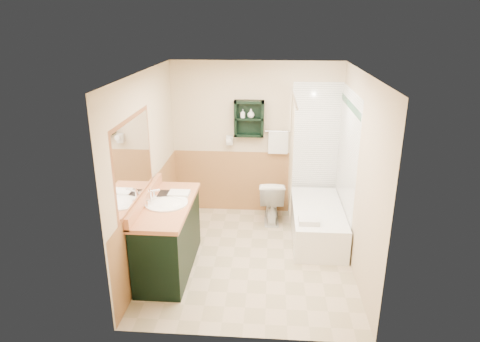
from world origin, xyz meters
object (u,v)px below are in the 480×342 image
object	(u,v)px
vanity	(168,237)
toilet	(271,200)
soap_bottle_b	(251,114)
vanity_book	(158,186)
hair_dryer	(230,140)
soap_bottle_a	(243,116)
wall_shelf	(249,119)
bathtub	(317,222)

from	to	relation	value
vanity	toilet	size ratio (longest dim) A/B	2.07
soap_bottle_b	vanity_book	bearing A→B (deg)	-126.60
hair_dryer	soap_bottle_a	size ratio (longest dim) A/B	1.92
soap_bottle_a	vanity	bearing A→B (deg)	-114.97
wall_shelf	vanity	world-z (taller)	wall_shelf
vanity	bathtub	world-z (taller)	vanity
vanity_book	bathtub	bearing A→B (deg)	18.18
bathtub	toilet	bearing A→B (deg)	142.25
toilet	soap_bottle_a	xyz separation A→B (m)	(-0.46, 0.25, 1.26)
wall_shelf	bathtub	distance (m)	1.84
soap_bottle_a	hair_dryer	bearing A→B (deg)	171.77
hair_dryer	toilet	world-z (taller)	hair_dryer
bathtub	soap_bottle_a	distance (m)	1.92
vanity_book	soap_bottle_b	size ratio (longest dim) A/B	1.72
vanity	bathtub	xyz separation A→B (m)	(1.92, 0.96, -0.21)
wall_shelf	bathtub	world-z (taller)	wall_shelf
wall_shelf	hair_dryer	size ratio (longest dim) A/B	2.29
hair_dryer	soap_bottle_a	xyz separation A→B (m)	(0.21, -0.03, 0.39)
wall_shelf	hair_dryer	distance (m)	0.46
soap_bottle_a	soap_bottle_b	bearing A→B (deg)	0.00
toilet	soap_bottle_b	size ratio (longest dim) A/B	5.08
hair_dryer	bathtub	size ratio (longest dim) A/B	0.16
toilet	vanity_book	size ratio (longest dim) A/B	2.96
bathtub	wall_shelf	bearing A→B (deg)	143.20
bathtub	soap_bottle_b	bearing A→B (deg)	142.63
hair_dryer	soap_bottle_b	distance (m)	0.53
vanity	vanity_book	size ratio (longest dim) A/B	6.13
vanity	soap_bottle_b	world-z (taller)	soap_bottle_b
hair_dryer	toilet	bearing A→B (deg)	-22.96
wall_shelf	toilet	bearing A→B (deg)	-35.05
bathtub	vanity_book	bearing A→B (deg)	-161.39
toilet	wall_shelf	bearing A→B (deg)	-36.46
toilet	soap_bottle_b	world-z (taller)	soap_bottle_b
hair_dryer	soap_bottle_a	bearing A→B (deg)	-8.23
vanity	vanity_book	distance (m)	0.64
wall_shelf	soap_bottle_b	world-z (taller)	wall_shelf
wall_shelf	vanity_book	size ratio (longest dim) A/B	2.39
soap_bottle_b	bathtub	bearing A→B (deg)	-37.37
vanity	soap_bottle_a	xyz separation A→B (m)	(0.80, 1.72, 1.15)
wall_shelf	soap_bottle_a	world-z (taller)	wall_shelf
toilet	soap_bottle_a	bearing A→B (deg)	-30.19
hair_dryer	vanity	world-z (taller)	hair_dryer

